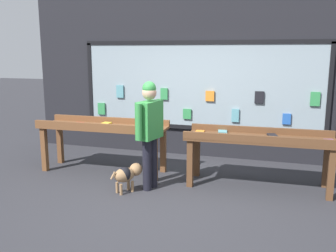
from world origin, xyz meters
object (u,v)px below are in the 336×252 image
(display_table_left, at_px, (103,131))
(person_browsing, at_px, (150,127))
(display_table_right, at_px, (259,143))
(small_dog, at_px, (127,174))

(display_table_left, relative_size, person_browsing, 1.36)
(display_table_left, height_order, person_browsing, person_browsing)
(display_table_left, distance_m, display_table_right, 2.65)
(display_table_left, distance_m, person_browsing, 1.23)
(display_table_right, relative_size, person_browsing, 1.36)
(display_table_right, height_order, person_browsing, person_browsing)
(display_table_left, height_order, display_table_right, display_table_left)
(display_table_left, bearing_deg, display_table_right, 0.02)
(person_browsing, bearing_deg, display_table_right, -58.06)
(display_table_right, bearing_deg, small_dog, -156.84)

